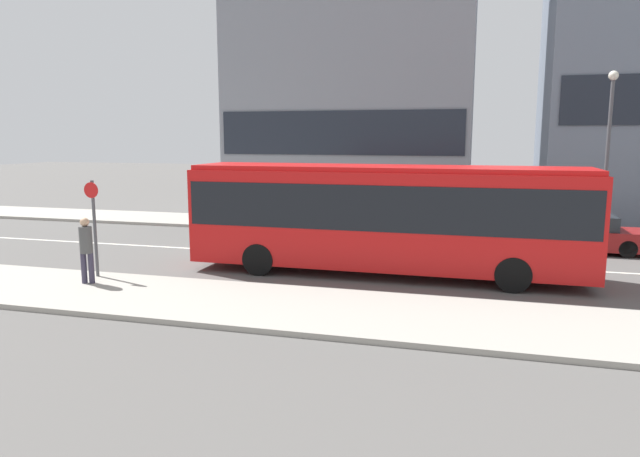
{
  "coord_description": "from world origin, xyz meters",
  "views": [
    {
      "loc": [
        7.61,
        -18.67,
        4.09
      ],
      "look_at": [
        2.97,
        -1.76,
        1.26
      ],
      "focal_mm": 32.0,
      "sensor_mm": 36.0,
      "label": 1
    }
  ],
  "objects_px": {
    "pedestrian_near_stop": "(86,246)",
    "street_lamp": "(609,137)",
    "city_bus": "(385,213)",
    "parked_car_0": "(582,234)",
    "bus_stop_sign": "(94,221)"
  },
  "relations": [
    {
      "from": "pedestrian_near_stop",
      "to": "street_lamp",
      "type": "distance_m",
      "value": 18.71
    },
    {
      "from": "city_bus",
      "to": "street_lamp",
      "type": "relative_size",
      "value": 1.83
    },
    {
      "from": "city_bus",
      "to": "pedestrian_near_stop",
      "type": "xyz_separation_m",
      "value": [
        -7.56,
        -3.69,
        -0.7
      ]
    },
    {
      "from": "parked_car_0",
      "to": "street_lamp",
      "type": "height_order",
      "value": "street_lamp"
    },
    {
      "from": "pedestrian_near_stop",
      "to": "street_lamp",
      "type": "bearing_deg",
      "value": 20.44
    },
    {
      "from": "parked_car_0",
      "to": "bus_stop_sign",
      "type": "distance_m",
      "value": 16.39
    },
    {
      "from": "bus_stop_sign",
      "to": "street_lamp",
      "type": "height_order",
      "value": "street_lamp"
    },
    {
      "from": "pedestrian_near_stop",
      "to": "bus_stop_sign",
      "type": "distance_m",
      "value": 0.96
    },
    {
      "from": "bus_stop_sign",
      "to": "pedestrian_near_stop",
      "type": "bearing_deg",
      "value": -70.76
    },
    {
      "from": "bus_stop_sign",
      "to": "street_lamp",
      "type": "distance_m",
      "value": 18.42
    },
    {
      "from": "pedestrian_near_stop",
      "to": "street_lamp",
      "type": "height_order",
      "value": "street_lamp"
    },
    {
      "from": "parked_car_0",
      "to": "pedestrian_near_stop",
      "type": "bearing_deg",
      "value": -147.02
    },
    {
      "from": "parked_car_0",
      "to": "bus_stop_sign",
      "type": "height_order",
      "value": "bus_stop_sign"
    },
    {
      "from": "pedestrian_near_stop",
      "to": "street_lamp",
      "type": "relative_size",
      "value": 0.28
    },
    {
      "from": "city_bus",
      "to": "pedestrian_near_stop",
      "type": "relative_size",
      "value": 6.44
    }
  ]
}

